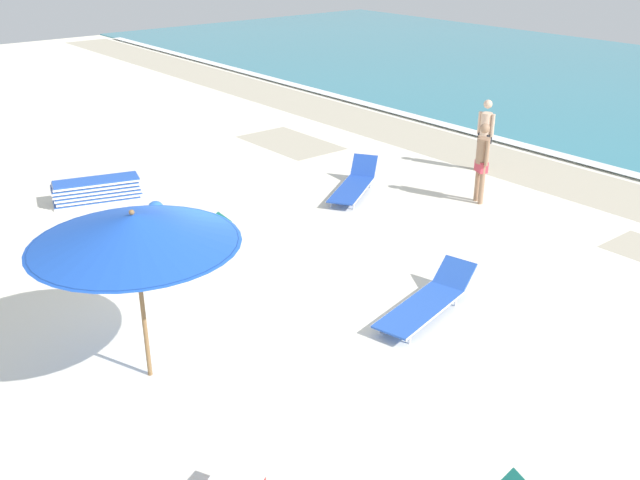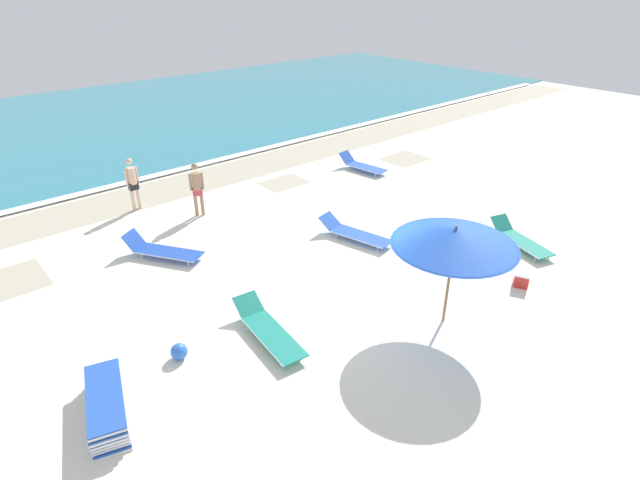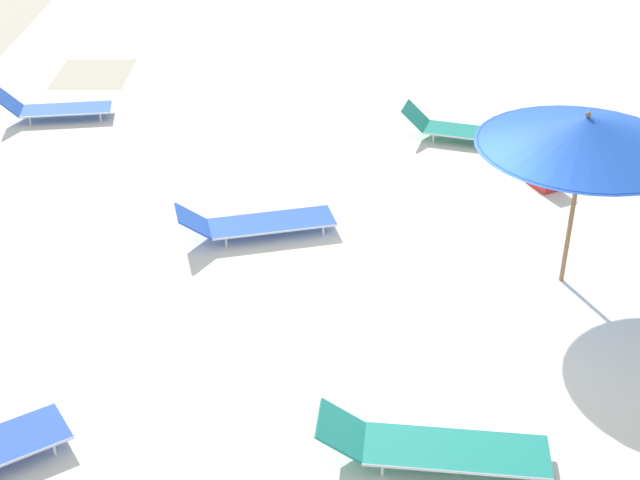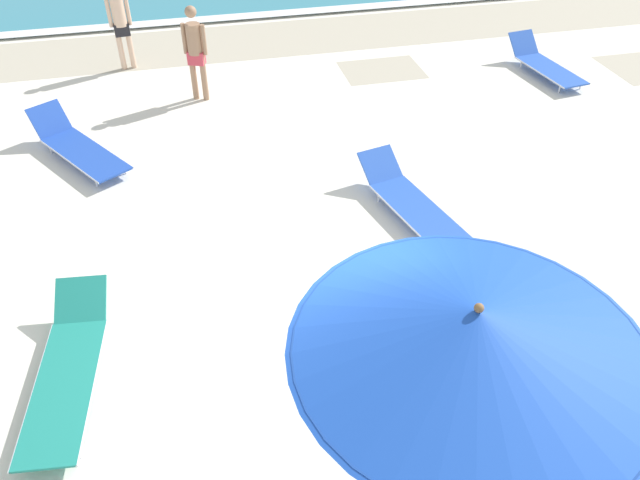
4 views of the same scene
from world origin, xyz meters
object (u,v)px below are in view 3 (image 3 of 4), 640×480
(cooler_box, at_px, (545,176))
(sun_lounger_mid_beach_solo, at_px, (460,129))
(sun_lounger_beside_umbrella, at_px, (433,446))
(beach_umbrella, at_px, (585,132))
(sun_lounger_under_umbrella, at_px, (256,222))
(sun_lounger_near_water_right, at_px, (53,108))

(cooler_box, bearing_deg, sun_lounger_mid_beach_solo, 4.69)
(sun_lounger_mid_beach_solo, xyz_separation_m, cooler_box, (-1.83, -1.09, -0.03))
(sun_lounger_mid_beach_solo, distance_m, cooler_box, 2.13)
(cooler_box, bearing_deg, sun_lounger_beside_umbrella, 131.69)
(beach_umbrella, relative_size, sun_lounger_mid_beach_solo, 1.23)
(sun_lounger_mid_beach_solo, relative_size, cooler_box, 3.58)
(sun_lounger_under_umbrella, height_order, cooler_box, sun_lounger_under_umbrella)
(sun_lounger_beside_umbrella, bearing_deg, cooler_box, -15.51)
(sun_lounger_under_umbrella, distance_m, cooler_box, 4.75)
(sun_lounger_near_water_right, bearing_deg, sun_lounger_under_umbrella, -144.71)
(sun_lounger_under_umbrella, bearing_deg, sun_lounger_mid_beach_solo, -58.89)
(sun_lounger_mid_beach_solo, bearing_deg, beach_umbrella, -153.38)
(sun_lounger_near_water_right, distance_m, sun_lounger_mid_beach_solo, 7.49)
(beach_umbrella, bearing_deg, sun_lounger_beside_umbrella, 147.79)
(beach_umbrella, height_order, sun_lounger_near_water_right, beach_umbrella)
(sun_lounger_near_water_right, height_order, sun_lounger_mid_beach_solo, sun_lounger_near_water_right)
(sun_lounger_beside_umbrella, distance_m, cooler_box, 6.55)
(beach_umbrella, distance_m, sun_lounger_under_umbrella, 4.73)
(sun_lounger_beside_umbrella, distance_m, sun_lounger_mid_beach_solo, 8.01)
(sun_lounger_near_water_right, distance_m, cooler_box, 8.97)
(sun_lounger_under_umbrella, relative_size, sun_lounger_near_water_right, 1.12)
(sun_lounger_under_umbrella, bearing_deg, beach_umbrella, -119.64)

